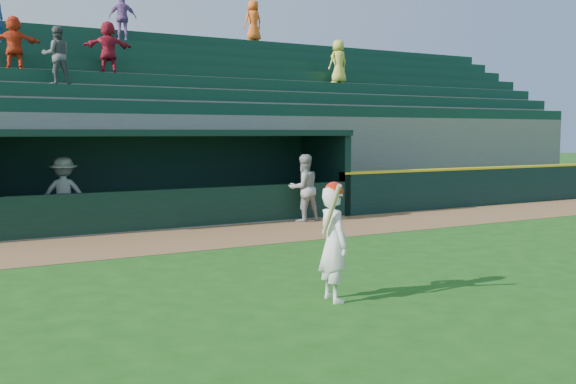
{
  "coord_description": "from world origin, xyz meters",
  "views": [
    {
      "loc": [
        -5.67,
        -8.65,
        2.39
      ],
      "look_at": [
        0.0,
        1.6,
        1.3
      ],
      "focal_mm": 40.0,
      "sensor_mm": 36.0,
      "label": 1
    }
  ],
  "objects": [
    {
      "name": "ground",
      "position": [
        0.0,
        0.0,
        0.0
      ],
      "size": [
        120.0,
        120.0,
        0.0
      ],
      "primitive_type": "plane",
      "color": "#1B4E13",
      "rests_on": "ground"
    },
    {
      "name": "warning_track",
      "position": [
        0.0,
        4.9,
        0.01
      ],
      "size": [
        40.0,
        3.0,
        0.01
      ],
      "primitive_type": "cube",
      "color": "brown",
      "rests_on": "ground"
    },
    {
      "name": "field_wall_right",
      "position": [
        12.25,
        6.55,
        0.6
      ],
      "size": [
        15.5,
        0.3,
        1.2
      ],
      "primitive_type": "cube",
      "color": "black",
      "rests_on": "ground"
    },
    {
      "name": "wall_stripe_right",
      "position": [
        12.25,
        6.55,
        1.23
      ],
      "size": [
        15.5,
        0.32,
        0.06
      ],
      "primitive_type": "cube",
      "color": "yellow",
      "rests_on": "field_wall_right"
    },
    {
      "name": "dugout_player_front",
      "position": [
        2.99,
        6.12,
        0.9
      ],
      "size": [
        0.88,
        0.69,
        1.81
      ],
      "primitive_type": "imported",
      "rotation": [
        0.0,
        0.0,
        3.15
      ],
      "color": "#A0A09B",
      "rests_on": "ground"
    },
    {
      "name": "dugout_player_inside",
      "position": [
        -2.93,
        7.64,
        0.9
      ],
      "size": [
        1.28,
        0.92,
        1.79
      ],
      "primitive_type": "imported",
      "rotation": [
        0.0,
        0.0,
        2.9
      ],
      "color": "#ABABA6",
      "rests_on": "ground"
    },
    {
      "name": "dugout",
      "position": [
        0.0,
        8.0,
        1.36
      ],
      "size": [
        9.4,
        2.8,
        2.46
      ],
      "color": "slate",
      "rests_on": "ground"
    },
    {
      "name": "stands",
      "position": [
        -0.02,
        12.57,
        2.4
      ],
      "size": [
        34.5,
        6.25,
        7.57
      ],
      "color": "slate",
      "rests_on": "ground"
    },
    {
      "name": "batter_at_plate",
      "position": [
        -0.77,
        -1.13,
        0.86
      ],
      "size": [
        0.47,
        0.8,
        1.72
      ],
      "color": "white",
      "rests_on": "ground"
    }
  ]
}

